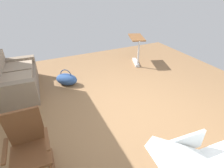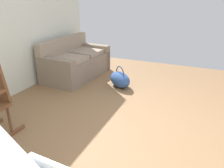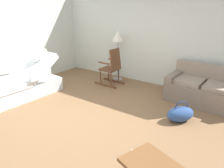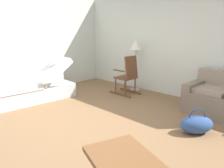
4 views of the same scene
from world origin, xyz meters
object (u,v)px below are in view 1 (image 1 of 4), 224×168
(rocking_chair, at_px, (30,148))
(overbed_table, at_px, (136,47))
(couch, at_px, (16,80))
(duffel_bag, at_px, (67,79))

(rocking_chair, xyz_separation_m, overbed_table, (2.71, -3.27, 0.03))
(rocking_chair, bearing_deg, overbed_table, -50.36)
(couch, bearing_deg, rocking_chair, -175.05)
(couch, relative_size, overbed_table, 1.86)
(rocking_chair, distance_m, overbed_table, 4.25)
(overbed_table, bearing_deg, couch, 94.45)
(couch, bearing_deg, duffel_bag, -98.79)
(couch, xyz_separation_m, rocking_chair, (-2.44, -0.21, 0.20))
(rocking_chair, distance_m, duffel_bag, 2.47)
(rocking_chair, relative_size, duffel_bag, 1.65)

